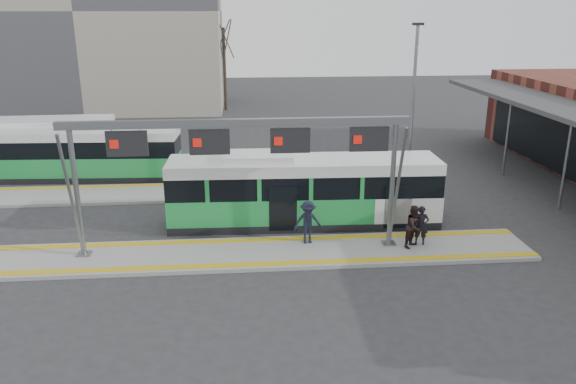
% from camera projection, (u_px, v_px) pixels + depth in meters
% --- Properties ---
extents(ground, '(120.00, 120.00, 0.00)m').
position_uv_depth(ground, '(253.00, 255.00, 21.98)').
color(ground, '#2D2D30').
rests_on(ground, ground).
extents(platform_main, '(22.00, 3.00, 0.15)m').
position_uv_depth(platform_main, '(253.00, 253.00, 21.95)').
color(platform_main, gray).
rests_on(platform_main, ground).
extents(platform_second, '(20.00, 3.00, 0.15)m').
position_uv_depth(platform_second, '(172.00, 193.00, 29.20)').
color(platform_second, gray).
rests_on(platform_second, ground).
extents(tactile_main, '(22.00, 2.65, 0.02)m').
position_uv_depth(tactile_main, '(253.00, 251.00, 21.93)').
color(tactile_main, gold).
rests_on(tactile_main, platform_main).
extents(tactile_second, '(20.00, 0.35, 0.02)m').
position_uv_depth(tactile_second, '(174.00, 185.00, 30.27)').
color(tactile_second, gold).
rests_on(tactile_second, platform_second).
extents(gantry, '(13.00, 1.68, 5.20)m').
position_uv_depth(gantry, '(241.00, 147.00, 20.85)').
color(gantry, slate).
rests_on(gantry, platform_main).
extents(apartment_block, '(24.50, 12.50, 18.40)m').
position_uv_depth(apartment_block, '(90.00, 9.00, 52.06)').
color(apartment_block, '#A79E8B').
rests_on(apartment_block, ground).
extents(hero_bus, '(11.92, 2.84, 3.26)m').
position_uv_depth(hero_bus, '(303.00, 191.00, 24.86)').
color(hero_bus, black).
rests_on(hero_bus, ground).
extents(bg_bus_green, '(11.30, 2.94, 2.80)m').
position_uv_depth(bg_bus_green, '(79.00, 154.00, 31.58)').
color(bg_bus_green, black).
rests_on(bg_bus_green, ground).
extents(bg_bus_blue, '(11.41, 2.87, 2.96)m').
position_uv_depth(bg_bus_blue, '(16.00, 144.00, 33.64)').
color(bg_bus_blue, black).
rests_on(bg_bus_blue, ground).
extents(passenger_a, '(0.66, 0.52, 1.59)m').
position_uv_depth(passenger_a, '(421.00, 226.00, 22.41)').
color(passenger_a, black).
rests_on(passenger_a, platform_main).
extents(passenger_b, '(1.06, 1.05, 1.72)m').
position_uv_depth(passenger_b, '(414.00, 226.00, 22.16)').
color(passenger_b, black).
rests_on(passenger_b, platform_main).
extents(passenger_c, '(1.18, 0.71, 1.78)m').
position_uv_depth(passenger_c, '(308.00, 222.00, 22.51)').
color(passenger_c, black).
rests_on(passenger_c, platform_main).
extents(tree_left, '(1.40, 1.40, 8.01)m').
position_uv_depth(tree_left, '(208.00, 45.00, 50.41)').
color(tree_left, '#382B21').
rests_on(tree_left, ground).
extents(tree_mid, '(1.40, 1.40, 8.58)m').
position_uv_depth(tree_mid, '(224.00, 39.00, 51.56)').
color(tree_mid, '#382B21').
rests_on(tree_mid, ground).
extents(tree_far, '(1.40, 1.40, 8.80)m').
position_uv_depth(tree_far, '(21.00, 39.00, 48.42)').
color(tree_far, '#382B21').
rests_on(tree_far, ground).
extents(lamp_east, '(0.50, 0.25, 8.59)m').
position_uv_depth(lamp_east, '(412.00, 111.00, 26.82)').
color(lamp_east, slate).
rests_on(lamp_east, ground).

